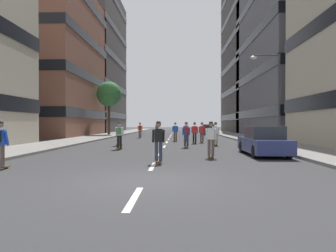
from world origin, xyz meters
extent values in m
plane|color=#333335|center=(0.00, 31.56, 0.00)|extent=(189.38, 189.38, 0.00)
cube|color=gray|center=(-8.59, 35.51, 0.07)|extent=(3.87, 86.80, 0.14)
cube|color=gray|center=(8.59, 35.51, 0.07)|extent=(3.87, 86.80, 0.14)
cube|color=silver|center=(0.00, -2.00, 0.00)|extent=(0.16, 2.20, 0.01)
cube|color=silver|center=(0.00, 3.00, 0.00)|extent=(0.16, 2.20, 0.01)
cube|color=silver|center=(0.00, 8.00, 0.00)|extent=(0.16, 2.20, 0.01)
cube|color=silver|center=(0.00, 13.00, 0.00)|extent=(0.16, 2.20, 0.01)
cube|color=silver|center=(0.00, 18.00, 0.00)|extent=(0.16, 2.20, 0.01)
cube|color=silver|center=(0.00, 23.00, 0.00)|extent=(0.16, 2.20, 0.01)
cube|color=silver|center=(0.00, 28.00, 0.00)|extent=(0.16, 2.20, 0.01)
cube|color=silver|center=(0.00, 33.00, 0.00)|extent=(0.16, 2.20, 0.01)
cube|color=silver|center=(0.00, 38.00, 0.00)|extent=(0.16, 2.20, 0.01)
cube|color=silver|center=(0.00, 43.00, 0.00)|extent=(0.16, 2.20, 0.01)
cube|color=silver|center=(0.00, 48.00, 0.00)|extent=(0.16, 2.20, 0.01)
cube|color=silver|center=(0.00, 53.00, 0.00)|extent=(0.16, 2.20, 0.01)
cube|color=silver|center=(0.00, 58.00, 0.00)|extent=(0.16, 2.20, 0.01)
cube|color=silver|center=(0.00, 63.00, 0.00)|extent=(0.16, 2.20, 0.01)
cube|color=silver|center=(0.00, 68.00, 0.00)|extent=(0.16, 2.20, 0.01)
cube|color=brown|center=(-18.29, 30.52, 9.61)|extent=(15.51, 17.42, 19.22)
cube|color=black|center=(-18.29, 30.52, 2.88)|extent=(15.63, 17.54, 1.10)
cube|color=black|center=(-18.29, 30.52, 7.69)|extent=(15.63, 17.54, 1.10)
cube|color=black|center=(-18.29, 30.52, 12.49)|extent=(15.63, 17.54, 1.10)
cube|color=black|center=(-18.29, 30.52, 17.30)|extent=(15.63, 17.54, 1.10)
cube|color=#4C4744|center=(-18.29, 48.31, 13.24)|extent=(15.51, 19.65, 26.49)
cube|color=black|center=(-18.29, 48.31, 3.18)|extent=(15.63, 19.77, 1.10)
cube|color=black|center=(-18.29, 48.31, 8.48)|extent=(15.63, 19.77, 1.10)
cube|color=black|center=(-18.29, 48.31, 13.77)|extent=(15.63, 19.77, 1.10)
cube|color=black|center=(-18.29, 48.31, 19.07)|extent=(15.63, 19.77, 1.10)
cube|color=black|center=(-18.29, 48.31, 24.37)|extent=(15.63, 19.77, 1.10)
cube|color=slate|center=(18.29, 30.52, 12.23)|extent=(15.51, 20.62, 24.46)
cube|color=black|center=(18.29, 30.52, 2.94)|extent=(15.63, 20.74, 1.10)
cube|color=black|center=(18.29, 30.52, 7.83)|extent=(15.63, 20.74, 1.10)
cube|color=black|center=(18.29, 30.52, 12.72)|extent=(15.63, 20.74, 1.10)
cube|color=#4C4744|center=(18.29, 48.31, 16.47)|extent=(15.51, 19.54, 32.93)
cube|color=black|center=(18.29, 48.31, 2.82)|extent=(15.63, 19.66, 1.10)
cube|color=black|center=(18.29, 48.31, 7.53)|extent=(15.63, 19.66, 1.10)
cube|color=black|center=(18.29, 48.31, 12.23)|extent=(15.63, 19.66, 1.10)
cube|color=black|center=(18.29, 48.31, 16.94)|extent=(15.63, 19.66, 1.10)
cube|color=black|center=(18.29, 48.31, 21.64)|extent=(15.63, 19.66, 1.10)
cube|color=navy|center=(5.46, 36.14, 0.53)|extent=(1.80, 4.40, 0.70)
cube|color=#2D3338|center=(5.46, 35.99, 1.20)|extent=(1.60, 2.10, 0.64)
cylinder|color=black|center=(4.66, 37.59, 0.32)|extent=(0.22, 0.64, 0.64)
cylinder|color=black|center=(6.26, 37.59, 0.32)|extent=(0.22, 0.64, 0.64)
cylinder|color=black|center=(4.66, 34.69, 0.32)|extent=(0.22, 0.64, 0.64)
cylinder|color=black|center=(6.26, 34.69, 0.32)|extent=(0.22, 0.64, 0.64)
cube|color=navy|center=(5.46, 7.27, 0.53)|extent=(1.80, 4.40, 0.70)
cube|color=#2D3338|center=(5.46, 7.12, 1.20)|extent=(1.60, 2.10, 0.64)
cylinder|color=black|center=(4.66, 8.72, 0.32)|extent=(0.22, 0.64, 0.64)
cylinder|color=black|center=(6.26, 8.72, 0.32)|extent=(0.22, 0.64, 0.64)
cylinder|color=black|center=(4.66, 5.82, 0.32)|extent=(0.22, 0.64, 0.64)
cylinder|color=black|center=(6.26, 5.82, 0.32)|extent=(0.22, 0.64, 0.64)
cylinder|color=#4C3823|center=(-8.59, 32.84, 2.35)|extent=(0.36, 0.36, 4.42)
sphere|color=#387A3D|center=(-8.59, 32.84, 5.76)|extent=(3.44, 3.44, 3.44)
cylinder|color=#3F3F44|center=(8.21, 13.09, 3.39)|extent=(0.16, 0.16, 6.50)
cylinder|color=#3F3F44|center=(7.31, 13.09, 6.54)|extent=(1.80, 0.10, 0.10)
ellipsoid|color=silver|center=(6.41, 13.09, 6.39)|extent=(0.50, 0.30, 0.24)
cube|color=brown|center=(-5.39, 1.91, 0.08)|extent=(0.29, 0.92, 0.02)
cylinder|color=#D8BF4C|center=(-5.35, 2.23, 0.04)|extent=(0.19, 0.09, 0.07)
cylinder|color=#594C47|center=(-5.30, 1.90, 0.49)|extent=(0.15, 0.15, 0.80)
cube|color=blue|center=(-5.39, 1.91, 1.17)|extent=(0.34, 0.23, 0.55)
cylinder|color=blue|center=(-5.16, 1.94, 1.14)|extent=(0.11, 0.24, 0.55)
sphere|color=#997051|center=(-5.38, 1.93, 1.62)|extent=(0.22, 0.22, 0.22)
sphere|color=black|center=(-5.38, 1.93, 1.67)|extent=(0.21, 0.21, 0.21)
cube|color=brown|center=(3.81, 13.98, 0.08)|extent=(0.37, 0.92, 0.02)
cylinder|color=#D8BF4C|center=(3.87, 14.29, 0.04)|extent=(0.19, 0.10, 0.07)
cylinder|color=#D8BF4C|center=(3.75, 13.67, 0.04)|extent=(0.19, 0.10, 0.07)
cylinder|color=tan|center=(3.72, 14.00, 0.49)|extent=(0.16, 0.16, 0.80)
cylinder|color=tan|center=(3.90, 13.96, 0.49)|extent=(0.16, 0.16, 0.80)
cube|color=white|center=(3.81, 13.98, 1.17)|extent=(0.35, 0.26, 0.55)
cylinder|color=white|center=(3.61, 14.07, 1.14)|extent=(0.13, 0.24, 0.55)
cylinder|color=white|center=(4.04, 13.99, 1.14)|extent=(0.13, 0.24, 0.55)
sphere|color=#997051|center=(3.82, 14.00, 1.62)|extent=(0.22, 0.22, 0.22)
sphere|color=black|center=(3.82, 14.00, 1.67)|extent=(0.21, 0.21, 0.21)
cube|color=brown|center=(1.78, 20.69, 0.08)|extent=(0.32, 0.92, 0.02)
cylinder|color=#D8BF4C|center=(1.73, 21.01, 0.04)|extent=(0.19, 0.09, 0.07)
cylinder|color=#D8BF4C|center=(1.82, 20.37, 0.04)|extent=(0.19, 0.09, 0.07)
cylinder|color=#594C47|center=(1.69, 20.68, 0.49)|extent=(0.16, 0.16, 0.80)
cylinder|color=#594C47|center=(1.87, 20.70, 0.49)|extent=(0.16, 0.16, 0.80)
cube|color=red|center=(1.78, 20.69, 1.17)|extent=(0.34, 0.24, 0.55)
cylinder|color=red|center=(1.55, 20.71, 1.14)|extent=(0.12, 0.24, 0.55)
cylinder|color=red|center=(1.99, 20.77, 1.14)|extent=(0.12, 0.24, 0.55)
sphere|color=beige|center=(1.78, 20.71, 1.62)|extent=(0.22, 0.22, 0.22)
sphere|color=black|center=(1.78, 20.71, 1.67)|extent=(0.21, 0.21, 0.21)
cube|color=#3F72BF|center=(1.80, 20.51, 1.20)|extent=(0.28, 0.19, 0.40)
cube|color=brown|center=(0.16, 3.94, 0.08)|extent=(0.35, 0.92, 0.02)
cylinder|color=#D8BF4C|center=(0.11, 4.25, 0.04)|extent=(0.19, 0.10, 0.07)
cylinder|color=#D8BF4C|center=(0.22, 3.62, 0.04)|extent=(0.19, 0.10, 0.07)
cylinder|color=#2D334C|center=(0.08, 3.92, 0.49)|extent=(0.16, 0.16, 0.80)
cylinder|color=#2D334C|center=(0.25, 3.95, 0.49)|extent=(0.16, 0.16, 0.80)
cube|color=black|center=(0.16, 3.94, 1.17)|extent=(0.35, 0.25, 0.55)
cylinder|color=black|center=(-0.06, 3.95, 1.14)|extent=(0.13, 0.24, 0.55)
cylinder|color=black|center=(0.37, 4.02, 1.14)|extent=(0.13, 0.24, 0.55)
sphere|color=#997051|center=(0.16, 3.96, 1.62)|extent=(0.22, 0.22, 0.22)
sphere|color=black|center=(0.16, 3.96, 1.67)|extent=(0.21, 0.21, 0.21)
cube|color=brown|center=(-3.34, 25.61, 0.08)|extent=(0.36, 0.92, 0.02)
cylinder|color=#D8BF4C|center=(-3.40, 25.92, 0.04)|extent=(0.19, 0.10, 0.07)
cylinder|color=#D8BF4C|center=(-3.28, 25.29, 0.04)|extent=(0.19, 0.10, 0.07)
cylinder|color=#594C47|center=(-3.43, 25.59, 0.49)|extent=(0.16, 0.16, 0.80)
cylinder|color=#594C47|center=(-3.25, 25.62, 0.49)|extent=(0.16, 0.16, 0.80)
cube|color=orange|center=(-3.34, 25.61, 1.17)|extent=(0.35, 0.25, 0.55)
cylinder|color=orange|center=(-3.57, 25.62, 1.14)|extent=(0.13, 0.24, 0.55)
cylinder|color=orange|center=(-3.14, 25.70, 1.14)|extent=(0.13, 0.24, 0.55)
sphere|color=#997051|center=(-3.35, 25.63, 1.62)|extent=(0.22, 0.22, 0.22)
sphere|color=black|center=(-3.35, 25.63, 1.67)|extent=(0.21, 0.21, 0.21)
cube|color=#A52626|center=(-3.31, 25.43, 1.20)|extent=(0.28, 0.20, 0.40)
cube|color=brown|center=(1.56, 12.01, 0.08)|extent=(0.27, 0.91, 0.02)
cylinder|color=#D8BF4C|center=(1.53, 12.33, 0.04)|extent=(0.18, 0.08, 0.07)
cylinder|color=#D8BF4C|center=(1.58, 11.70, 0.04)|extent=(0.18, 0.08, 0.07)
cylinder|color=#2D334C|center=(1.47, 12.01, 0.49)|extent=(0.15, 0.15, 0.80)
cylinder|color=#2D334C|center=(1.65, 12.02, 0.49)|extent=(0.15, 0.15, 0.80)
cube|color=blue|center=(1.56, 12.01, 1.17)|extent=(0.33, 0.22, 0.55)
cylinder|color=blue|center=(1.33, 12.05, 1.14)|extent=(0.11, 0.24, 0.55)
cylinder|color=blue|center=(1.77, 12.08, 1.14)|extent=(0.11, 0.24, 0.55)
sphere|color=tan|center=(1.56, 12.03, 1.62)|extent=(0.22, 0.22, 0.22)
sphere|color=black|center=(1.56, 12.03, 1.67)|extent=(0.21, 0.21, 0.21)
cube|color=#A52626|center=(1.57, 11.84, 1.20)|extent=(0.27, 0.18, 0.40)
cube|color=brown|center=(2.58, 5.92, 0.08)|extent=(0.38, 0.92, 0.02)
cylinder|color=#D8BF4C|center=(2.64, 6.23, 0.04)|extent=(0.19, 0.11, 0.07)
cylinder|color=#D8BF4C|center=(2.51, 5.61, 0.04)|extent=(0.19, 0.11, 0.07)
cylinder|color=#594C47|center=(2.49, 5.94, 0.49)|extent=(0.17, 0.17, 0.80)
cylinder|color=#594C47|center=(2.66, 5.90, 0.49)|extent=(0.17, 0.17, 0.80)
cube|color=white|center=(2.58, 5.92, 1.17)|extent=(0.35, 0.26, 0.55)
cylinder|color=white|center=(2.37, 6.01, 1.14)|extent=(0.13, 0.24, 0.55)
cylinder|color=white|center=(2.80, 5.92, 1.14)|extent=(0.13, 0.24, 0.55)
sphere|color=#997051|center=(2.58, 5.94, 1.62)|extent=(0.22, 0.22, 0.22)
sphere|color=black|center=(2.58, 5.94, 1.67)|extent=(0.21, 0.21, 0.21)
cube|color=brown|center=(2.35, 16.10, 0.08)|extent=(0.40, 0.92, 0.02)
cylinder|color=#D8BF4C|center=(2.43, 16.41, 0.04)|extent=(0.19, 0.11, 0.07)
cylinder|color=#D8BF4C|center=(2.28, 15.78, 0.04)|extent=(0.19, 0.11, 0.07)
cylinder|color=black|center=(2.27, 16.12, 0.49)|extent=(0.17, 0.17, 0.80)
cylinder|color=black|center=(2.44, 16.07, 0.49)|extent=(0.17, 0.17, 0.80)
cube|color=red|center=(2.35, 16.10, 1.17)|extent=(0.36, 0.27, 0.55)
cylinder|color=red|center=(2.15, 16.19, 1.14)|extent=(0.14, 0.24, 0.55)
cylinder|color=red|center=(2.58, 16.09, 1.14)|extent=(0.14, 0.24, 0.55)
sphere|color=tan|center=(2.36, 16.11, 1.62)|extent=(0.22, 0.22, 0.22)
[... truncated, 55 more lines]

